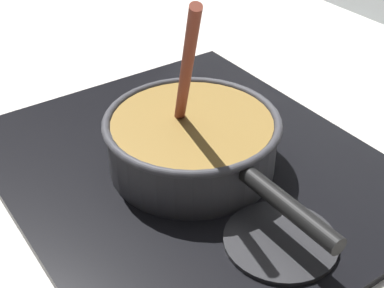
{
  "coord_description": "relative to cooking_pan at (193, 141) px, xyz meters",
  "views": [
    {
      "loc": [
        0.51,
        -0.2,
        0.47
      ],
      "look_at": [
        0.01,
        0.14,
        0.05
      ],
      "focal_mm": 51.57,
      "sensor_mm": 36.0,
      "label": 1
    }
  ],
  "objects": [
    {
      "name": "hob_plate",
      "position": [
        -0.0,
        0.0,
        -0.05
      ],
      "size": [
        0.56,
        0.48,
        0.01
      ],
      "primitive_type": "cube",
      "color": "black",
      "rests_on": "ground"
    },
    {
      "name": "spare_burner",
      "position": [
        0.18,
        0.0,
        -0.04
      ],
      "size": [
        0.13,
        0.13,
        0.01
      ],
      "primitive_type": "cylinder",
      "color": "#262628",
      "rests_on": "hob_plate"
    },
    {
      "name": "cooking_pan",
      "position": [
        0.0,
        0.0,
        0.0
      ],
      "size": [
        0.38,
        0.24,
        0.27
      ],
      "color": "#38383D",
      "rests_on": "hob_plate"
    },
    {
      "name": "ground",
      "position": [
        -0.01,
        -0.14,
        -0.07
      ],
      "size": [
        2.4,
        1.6,
        0.04
      ],
      "primitive_type": "cube",
      "color": "beige"
    },
    {
      "name": "burner_ring",
      "position": [
        -0.0,
        0.0,
        -0.04
      ],
      "size": [
        0.17,
        0.17,
        0.01
      ],
      "primitive_type": "torus",
      "color": "#592D0C",
      "rests_on": "hob_plate"
    }
  ]
}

